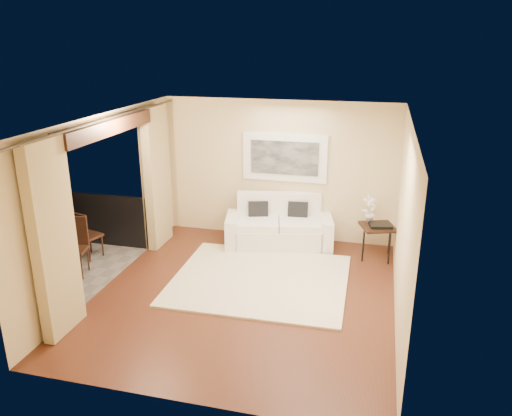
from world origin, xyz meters
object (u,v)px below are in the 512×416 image
(sofa, at_px, (279,227))
(balcony_chair_near, at_px, (74,241))
(ice_bucket, at_px, (28,226))
(orchid, at_px, (370,209))
(side_table, at_px, (378,229))
(bistro_table, at_px, (34,241))
(balcony_chair_far, at_px, (84,232))

(sofa, xyz_separation_m, balcony_chair_near, (-3.07, -2.03, 0.22))
(balcony_chair_near, distance_m, ice_bucket, 0.76)
(orchid, distance_m, ice_bucket, 5.83)
(side_table, relative_size, orchid, 1.42)
(orchid, xyz_separation_m, balcony_chair_near, (-4.73, -1.99, -0.31))
(orchid, bearing_deg, side_table, -43.06)
(balcony_chair_near, relative_size, ice_bucket, 4.86)
(bistro_table, xyz_separation_m, ice_bucket, (-0.19, 0.15, 0.18))
(orchid, relative_size, ice_bucket, 2.54)
(bistro_table, bearing_deg, orchid, 24.97)
(side_table, relative_size, bistro_table, 0.93)
(sofa, bearing_deg, orchid, -13.32)
(bistro_table, distance_m, balcony_chair_near, 0.63)
(sofa, height_order, bistro_table, sofa)
(bistro_table, relative_size, balcony_chair_far, 0.87)
(balcony_chair_far, xyz_separation_m, ice_bucket, (-0.49, -0.79, 0.36))
(orchid, bearing_deg, bistro_table, -155.03)
(side_table, bearing_deg, sofa, 173.98)
(sofa, xyz_separation_m, side_table, (1.83, -0.19, 0.22))
(orchid, bearing_deg, sofa, 178.68)
(side_table, distance_m, balcony_chair_far, 5.22)
(side_table, height_order, ice_bucket, ice_bucket)
(bistro_table, xyz_separation_m, balcony_chair_near, (0.45, 0.42, -0.13))
(balcony_chair_far, relative_size, balcony_chair_near, 0.91)
(balcony_chair_near, bearing_deg, bistro_table, -150.95)
(bistro_table, bearing_deg, balcony_chair_far, 72.44)
(sofa, relative_size, ice_bucket, 10.62)
(sofa, xyz_separation_m, orchid, (1.66, -0.04, 0.53))
(balcony_chair_near, bearing_deg, balcony_chair_far, 92.20)
(side_table, height_order, orchid, orchid)
(sofa, bearing_deg, side_table, -18.02)
(balcony_chair_far, distance_m, balcony_chair_near, 0.54)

